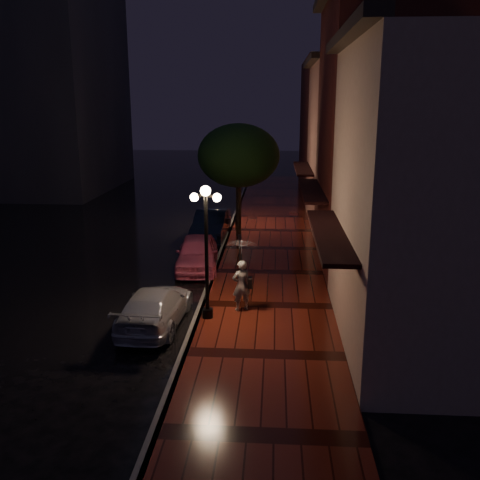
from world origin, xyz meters
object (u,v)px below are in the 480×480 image
at_px(pink_car, 197,253).
at_px(streetlamp_far, 238,181).
at_px(silver_car, 155,307).
at_px(woman_with_umbrella, 241,264).
at_px(streetlamp_near, 206,245).
at_px(street_tree, 239,158).
at_px(navy_car, 211,225).
at_px(parking_meter, 240,247).

bearing_deg(pink_car, streetlamp_far, 77.03).
bearing_deg(silver_car, streetlamp_far, -93.65).
bearing_deg(woman_with_umbrella, streetlamp_near, 10.01).
xyz_separation_m(street_tree, navy_car, (-1.44, -0.13, -3.49)).
bearing_deg(parking_meter, street_tree, 113.30).
distance_m(woman_with_umbrella, parking_meter, 5.20).
bearing_deg(street_tree, woman_with_umbrella, -85.54).
height_order(pink_car, navy_car, navy_car).
relative_size(silver_car, parking_meter, 3.24).
height_order(pink_car, parking_meter, parking_meter).
xyz_separation_m(streetlamp_near, navy_car, (-1.18, 10.86, -1.85)).
bearing_deg(pink_car, navy_car, 85.22).
distance_m(street_tree, silver_car, 12.11).
relative_size(street_tree, pink_car, 1.37).
xyz_separation_m(streetlamp_near, pink_car, (-1.14, 5.63, -1.88)).
distance_m(silver_car, woman_with_umbrella, 3.13).
bearing_deg(parking_meter, pink_car, -153.77).
height_order(navy_car, parking_meter, navy_car).
distance_m(navy_car, parking_meter, 5.33).
bearing_deg(navy_car, woman_with_umbrella, -76.28).
relative_size(navy_car, parking_meter, 3.41).
xyz_separation_m(silver_car, parking_meter, (2.27, 6.28, 0.33)).
distance_m(streetlamp_far, parking_meter, 8.33).
bearing_deg(street_tree, streetlamp_far, 94.91).
height_order(streetlamp_near, silver_car, streetlamp_near).
relative_size(streetlamp_near, streetlamp_far, 1.00).
bearing_deg(silver_car, woman_with_umbrella, -154.01).
xyz_separation_m(street_tree, pink_car, (-1.40, -5.36, -3.52)).
height_order(street_tree, woman_with_umbrella, street_tree).
bearing_deg(street_tree, streetlamp_near, -91.35).
height_order(street_tree, silver_car, street_tree).
relative_size(street_tree, navy_car, 1.27).
bearing_deg(parking_meter, silver_car, -90.96).
distance_m(streetlamp_near, parking_meter, 6.12).
distance_m(street_tree, pink_car, 6.57).
xyz_separation_m(street_tree, woman_with_umbrella, (0.80, -10.26, -2.49)).
relative_size(streetlamp_near, pink_car, 1.02).
relative_size(woman_with_umbrella, parking_meter, 1.81).
height_order(woman_with_umbrella, parking_meter, woman_with_umbrella).
bearing_deg(navy_car, streetlamp_far, 70.62).
bearing_deg(woman_with_umbrella, streetlamp_far, -110.21).
relative_size(pink_car, silver_car, 0.97).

